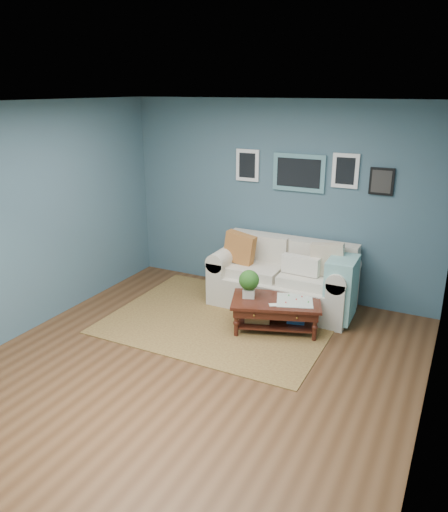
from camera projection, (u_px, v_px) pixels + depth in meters
The scene contains 4 objects.
room_shell at pixel (191, 247), 4.85m from camera, with size 5.00×5.02×2.70m.
area_rug at pixel (222, 319), 6.40m from camera, with size 2.76×2.20×0.01m, color brown.
loveseat at pixel (289, 279), 6.67m from camera, with size 1.93×0.88×0.99m.
coffee_table at pixel (271, 304), 6.05m from camera, with size 1.21×0.94×0.74m.
Camera 1 is at (2.37, -3.93, 2.83)m, focal length 35.00 mm.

